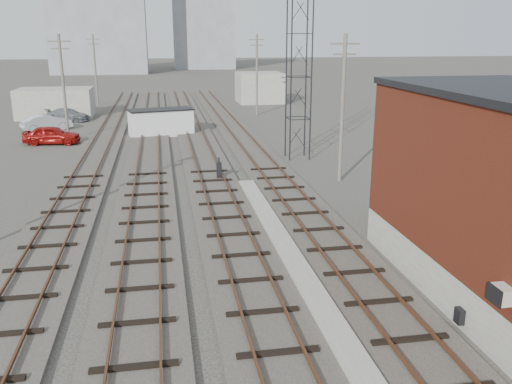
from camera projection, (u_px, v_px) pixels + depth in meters
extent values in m
plane|color=#282621|center=(199.00, 114.00, 63.53)|extent=(320.00, 320.00, 0.00)
cube|color=#332D28|center=(249.00, 147.00, 44.06)|extent=(3.20, 90.00, 0.20)
cube|color=#4C2816|center=(240.00, 145.00, 43.88)|extent=(0.07, 90.00, 0.12)
cube|color=#4C2816|center=(258.00, 144.00, 44.12)|extent=(0.07, 90.00, 0.12)
cube|color=#332D28|center=(200.00, 149.00, 43.40)|extent=(3.20, 90.00, 0.20)
cube|color=#4C2816|center=(191.00, 147.00, 43.21)|extent=(0.07, 90.00, 0.12)
cube|color=#4C2816|center=(209.00, 146.00, 43.45)|extent=(0.07, 90.00, 0.12)
cube|color=#332D28|center=(149.00, 151.00, 42.73)|extent=(3.20, 90.00, 0.20)
cube|color=#4C2816|center=(140.00, 148.00, 42.55)|extent=(0.07, 90.00, 0.12)
cube|color=#4C2816|center=(158.00, 148.00, 42.79)|extent=(0.07, 90.00, 0.12)
cube|color=#332D28|center=(97.00, 153.00, 42.07)|extent=(3.20, 90.00, 0.20)
cube|color=#4C2816|center=(87.00, 150.00, 41.88)|extent=(0.07, 90.00, 0.12)
cube|color=#4C2816|center=(106.00, 150.00, 42.12)|extent=(0.07, 90.00, 0.12)
cube|color=gray|center=(305.00, 281.00, 20.08)|extent=(0.90, 28.00, 0.26)
cube|color=gray|center=(511.00, 274.00, 19.17)|extent=(6.00, 12.00, 1.50)
cube|color=beige|center=(502.00, 294.00, 14.44)|extent=(0.45, 0.62, 0.45)
cube|color=black|center=(459.00, 316.00, 16.84)|extent=(0.20, 0.35, 0.50)
cylinder|color=black|center=(291.00, 56.00, 37.88)|extent=(0.10, 0.10, 15.00)
cylinder|color=black|center=(312.00, 56.00, 38.13)|extent=(0.10, 0.10, 15.00)
cylinder|color=black|center=(287.00, 55.00, 39.30)|extent=(0.10, 0.10, 15.00)
cylinder|color=black|center=(307.00, 55.00, 39.54)|extent=(0.10, 0.10, 15.00)
cylinder|color=#595147|center=(64.00, 89.00, 46.01)|extent=(0.24, 0.24, 9.00)
cube|color=#595147|center=(59.00, 41.00, 44.93)|extent=(1.80, 0.12, 0.12)
cube|color=#595147|center=(60.00, 49.00, 45.09)|extent=(1.40, 0.12, 0.12)
cylinder|color=#595147|center=(95.00, 71.00, 69.66)|extent=(0.24, 0.24, 9.00)
cube|color=#595147|center=(93.00, 39.00, 68.57)|extent=(1.80, 0.12, 0.12)
cube|color=#595147|center=(93.00, 44.00, 68.74)|extent=(1.40, 0.12, 0.12)
cylinder|color=#595147|center=(342.00, 110.00, 33.09)|extent=(0.24, 0.24, 9.00)
cube|color=#595147|center=(345.00, 44.00, 32.01)|extent=(1.80, 0.12, 0.12)
cube|color=#595147|center=(345.00, 54.00, 32.17)|extent=(1.40, 0.12, 0.12)
cylinder|color=#595147|center=(257.00, 75.00, 61.47)|extent=(0.24, 0.24, 9.00)
cube|color=#595147|center=(257.00, 40.00, 60.38)|extent=(1.80, 0.12, 0.12)
cube|color=#595147|center=(257.00, 45.00, 60.55)|extent=(1.40, 0.12, 0.12)
cube|color=gray|center=(97.00, 8.00, 127.29)|extent=(22.00, 14.00, 30.00)
cube|color=gray|center=(203.00, 19.00, 146.35)|extent=(16.00, 12.00, 26.00)
cube|color=gray|center=(56.00, 103.00, 60.43)|extent=(8.00, 5.00, 3.20)
cube|color=gray|center=(260.00, 87.00, 73.93)|extent=(6.00, 6.00, 4.00)
cube|color=black|center=(219.00, 171.00, 34.22)|extent=(0.34, 0.34, 1.09)
cylinder|color=black|center=(219.00, 160.00, 34.02)|extent=(0.09, 0.09, 0.33)
cube|color=silver|center=(161.00, 123.00, 49.56)|extent=(5.98, 3.54, 2.33)
cube|color=black|center=(160.00, 110.00, 49.22)|extent=(6.21, 3.76, 0.11)
imported|color=maroon|center=(52.00, 135.00, 45.68)|extent=(4.78, 2.31, 1.57)
imported|color=#AFB2B7|center=(46.00, 122.00, 52.33)|extent=(4.92, 3.58, 1.54)
imported|color=slate|center=(68.00, 115.00, 58.02)|extent=(5.00, 3.58, 1.34)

